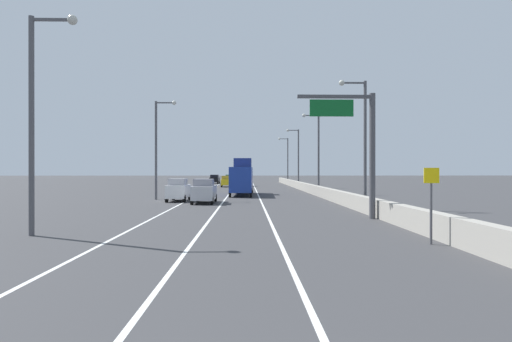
# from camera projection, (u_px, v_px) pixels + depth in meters

# --- Properties ---
(ground_plane) EXTENTS (320.00, 320.00, 0.00)m
(ground_plane) POSITION_uv_depth(u_px,v_px,m) (246.00, 189.00, 66.05)
(ground_plane) COLOR #38383A
(lane_stripe_left) EXTENTS (0.16, 130.00, 0.00)m
(lane_stripe_left) POSITION_uv_depth(u_px,v_px,m) (205.00, 192.00, 56.93)
(lane_stripe_left) COLOR silver
(lane_stripe_left) RESTS_ON ground_plane
(lane_stripe_center) EXTENTS (0.16, 130.00, 0.00)m
(lane_stripe_center) POSITION_uv_depth(u_px,v_px,m) (231.00, 192.00, 57.01)
(lane_stripe_center) COLOR silver
(lane_stripe_center) RESTS_ON ground_plane
(lane_stripe_right) EXTENTS (0.16, 130.00, 0.00)m
(lane_stripe_right) POSITION_uv_depth(u_px,v_px,m) (257.00, 192.00, 57.09)
(lane_stripe_right) COLOR silver
(lane_stripe_right) RESTS_ON ground_plane
(jersey_barrier_right) EXTENTS (0.60, 120.00, 1.10)m
(jersey_barrier_right) POSITION_uv_depth(u_px,v_px,m) (327.00, 194.00, 42.24)
(jersey_barrier_right) COLOR #9E998E
(jersey_barrier_right) RESTS_ON ground_plane
(overhead_sign_gantry) EXTENTS (4.68, 0.36, 7.50)m
(overhead_sign_gantry) POSITION_uv_depth(u_px,v_px,m) (360.00, 140.00, 25.08)
(overhead_sign_gantry) COLOR #47474C
(overhead_sign_gantry) RESTS_ON ground_plane
(speed_advisory_sign) EXTENTS (0.60, 0.11, 3.00)m
(speed_advisory_sign) POSITION_uv_depth(u_px,v_px,m) (431.00, 199.00, 16.41)
(speed_advisory_sign) COLOR #4C4C51
(speed_advisory_sign) RESTS_ON ground_plane
(lamp_post_right_second) EXTENTS (2.14, 0.44, 9.80)m
(lamp_post_right_second) POSITION_uv_depth(u_px,v_px,m) (362.00, 134.00, 32.11)
(lamp_post_right_second) COLOR #4C4C51
(lamp_post_right_second) RESTS_ON ground_plane
(lamp_post_right_third) EXTENTS (2.14, 0.44, 9.80)m
(lamp_post_right_third) POSITION_uv_depth(u_px,v_px,m) (316.00, 148.00, 51.22)
(lamp_post_right_third) COLOR #4C4C51
(lamp_post_right_third) RESTS_ON ground_plane
(lamp_post_right_fourth) EXTENTS (2.14, 0.44, 9.80)m
(lamp_post_right_fourth) POSITION_uv_depth(u_px,v_px,m) (297.00, 154.00, 70.33)
(lamp_post_right_fourth) COLOR #4C4C51
(lamp_post_right_fourth) RESTS_ON ground_plane
(lamp_post_right_fifth) EXTENTS (2.14, 0.44, 9.80)m
(lamp_post_right_fifth) POSITION_uv_depth(u_px,v_px,m) (287.00, 157.00, 89.44)
(lamp_post_right_fifth) COLOR #4C4C51
(lamp_post_right_fifth) RESTS_ON ground_plane
(lamp_post_left_near) EXTENTS (2.14, 0.44, 9.80)m
(lamp_post_left_near) POSITION_uv_depth(u_px,v_px,m) (37.00, 108.00, 18.61)
(lamp_post_left_near) COLOR #4C4C51
(lamp_post_left_near) RESTS_ON ground_plane
(lamp_post_left_mid) EXTENTS (2.14, 0.44, 9.80)m
(lamp_post_left_mid) POSITION_uv_depth(u_px,v_px,m) (159.00, 143.00, 41.55)
(lamp_post_left_mid) COLOR #4C4C51
(lamp_post_left_mid) RESTS_ON ground_plane
(car_blue_0) EXTENTS (1.97, 4.61, 2.01)m
(car_blue_0) POSITION_uv_depth(u_px,v_px,m) (244.00, 181.00, 76.55)
(car_blue_0) COLOR #1E389E
(car_blue_0) RESTS_ON ground_plane
(car_white_1) EXTENTS (1.88, 4.10, 2.12)m
(car_white_1) POSITION_uv_depth(u_px,v_px,m) (178.00, 190.00, 39.32)
(car_white_1) COLOR white
(car_white_1) RESTS_ON ground_plane
(car_green_2) EXTENTS (2.07, 4.45, 1.97)m
(car_green_2) POSITION_uv_depth(u_px,v_px,m) (230.00, 179.00, 87.79)
(car_green_2) COLOR #196033
(car_green_2) RESTS_ON ground_plane
(car_silver_3) EXTENTS (1.94, 4.53, 2.14)m
(car_silver_3) POSITION_uv_depth(u_px,v_px,m) (204.00, 191.00, 37.00)
(car_silver_3) COLOR #B7B7BC
(car_silver_3) RESTS_ON ground_plane
(car_yellow_4) EXTENTS (1.87, 4.16, 1.94)m
(car_yellow_4) POSITION_uv_depth(u_px,v_px,m) (226.00, 181.00, 72.93)
(car_yellow_4) COLOR gold
(car_yellow_4) RESTS_ON ground_plane
(car_black_5) EXTENTS (2.04, 4.32, 1.93)m
(car_black_5) POSITION_uv_depth(u_px,v_px,m) (215.00, 179.00, 90.36)
(car_black_5) COLOR black
(car_black_5) RESTS_ON ground_plane
(box_truck) EXTENTS (2.73, 9.93, 4.35)m
(box_truck) POSITION_uv_depth(u_px,v_px,m) (242.00, 178.00, 49.16)
(box_truck) COLOR navy
(box_truck) RESTS_ON ground_plane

